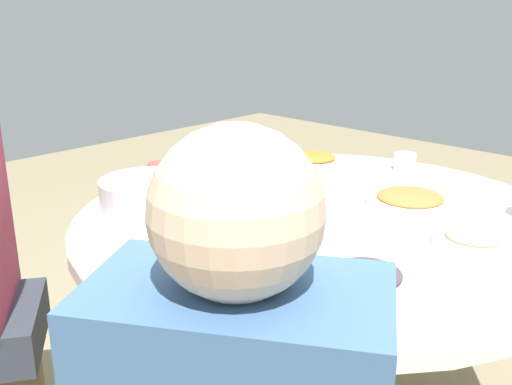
# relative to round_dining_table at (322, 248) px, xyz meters

# --- Properties ---
(round_dining_table) EXTENTS (1.38, 1.38, 0.76)m
(round_dining_table) POSITION_rel_round_dining_table_xyz_m (0.00, 0.00, 0.00)
(round_dining_table) COLOR #99999E
(round_dining_table) RESTS_ON ground
(rice_bowl) EXTENTS (0.27, 0.27, 0.10)m
(rice_bowl) POSITION_rel_round_dining_table_xyz_m (-0.38, -0.31, 0.15)
(rice_bowl) COLOR #B2B5BA
(rice_bowl) RESTS_ON round_dining_table
(soup_bowl) EXTENTS (0.29, 0.30, 0.07)m
(soup_bowl) POSITION_rel_round_dining_table_xyz_m (0.05, -0.44, 0.13)
(soup_bowl) COLOR white
(soup_bowl) RESTS_ON round_dining_table
(dish_eggplant) EXTENTS (0.23, 0.23, 0.05)m
(dish_eggplant) POSITION_rel_round_dining_table_xyz_m (0.33, -0.28, 0.12)
(dish_eggplant) COLOR silver
(dish_eggplant) RESTS_ON round_dining_table
(dish_stirfry) EXTENTS (0.21, 0.21, 0.04)m
(dish_stirfry) POSITION_rel_round_dining_table_xyz_m (-0.35, 0.40, 0.12)
(dish_stirfry) COLOR silver
(dish_stirfry) RESTS_ON round_dining_table
(dish_shrimp) EXTENTS (0.20, 0.20, 0.04)m
(dish_shrimp) POSITION_rel_round_dining_table_xyz_m (0.39, 0.08, 0.11)
(dish_shrimp) COLOR silver
(dish_shrimp) RESTS_ON round_dining_table
(dish_tofu_braise) EXTENTS (0.25, 0.25, 0.05)m
(dish_tofu_braise) POSITION_rel_round_dining_table_xyz_m (0.14, 0.23, 0.12)
(dish_tofu_braise) COLOR silver
(dish_tofu_braise) RESTS_ON round_dining_table
(dish_greens) EXTENTS (0.21, 0.21, 0.05)m
(dish_greens) POSITION_rel_round_dining_table_xyz_m (-0.35, 0.02, 0.12)
(dish_greens) COLOR silver
(dish_greens) RESTS_ON round_dining_table
(tea_cup_far) EXTENTS (0.07, 0.07, 0.06)m
(tea_cup_far) POSITION_rel_round_dining_table_xyz_m (-0.07, 0.56, 0.13)
(tea_cup_far) COLOR white
(tea_cup_far) RESTS_ON round_dining_table
(tea_cup_side) EXTENTS (0.08, 0.08, 0.07)m
(tea_cup_side) POSITION_rel_round_dining_table_xyz_m (-0.58, -0.12, 0.13)
(tea_cup_side) COLOR #BF433A
(tea_cup_side) RESTS_ON round_dining_table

